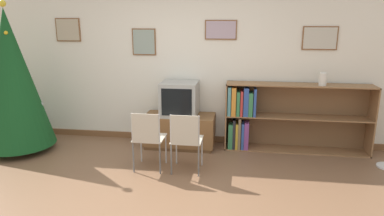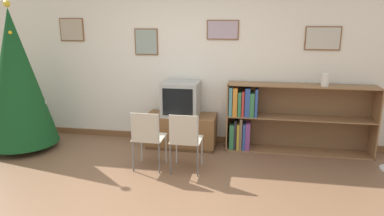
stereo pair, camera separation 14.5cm
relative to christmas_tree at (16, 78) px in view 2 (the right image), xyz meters
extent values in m
plane|color=brown|center=(2.47, -1.29, -1.12)|extent=(24.00, 24.00, 0.00)
cube|color=silver|center=(2.47, 0.86, 0.23)|extent=(8.90, 0.08, 2.70)
cube|color=brown|center=(2.47, 0.80, -1.07)|extent=(8.90, 0.03, 0.10)
cube|color=brown|center=(0.53, 0.81, 0.70)|extent=(0.42, 0.02, 0.37)
cube|color=tan|center=(0.53, 0.79, 0.70)|extent=(0.38, 0.01, 0.34)
cube|color=brown|center=(1.81, 0.81, 0.51)|extent=(0.38, 0.02, 0.42)
cube|color=gray|center=(1.81, 0.79, 0.51)|extent=(0.35, 0.01, 0.38)
cube|color=brown|center=(3.03, 0.81, 0.71)|extent=(0.49, 0.02, 0.30)
cube|color=#A893A3|center=(3.03, 0.79, 0.71)|extent=(0.45, 0.01, 0.26)
cube|color=brown|center=(4.50, 0.81, 0.59)|extent=(0.51, 0.02, 0.35)
cube|color=#BCB7A8|center=(4.50, 0.79, 0.59)|extent=(0.47, 0.01, 0.31)
cylinder|color=maroon|center=(0.00, 0.00, -1.07)|extent=(0.36, 0.36, 0.10)
cone|color=#14471E|center=(0.00, 0.00, 0.01)|extent=(1.06, 1.06, 2.05)
sphere|color=yellow|center=(0.00, 0.00, 1.08)|extent=(0.10, 0.10, 0.10)
sphere|color=gold|center=(0.05, -0.07, 0.68)|extent=(0.05, 0.05, 0.05)
sphere|color=gold|center=(-0.14, 0.09, 0.36)|extent=(0.05, 0.05, 0.05)
sphere|color=silver|center=(0.09, 0.43, -0.69)|extent=(0.05, 0.05, 0.05)
sphere|color=silver|center=(0.32, 0.16, -0.41)|extent=(0.05, 0.05, 0.05)
sphere|color=red|center=(-0.11, 0.23, 0.01)|extent=(0.06, 0.06, 0.06)
cube|color=brown|center=(2.43, 0.53, -1.10)|extent=(1.06, 0.50, 0.05)
cube|color=brown|center=(2.43, 0.53, -0.84)|extent=(1.10, 0.52, 0.47)
cube|color=#9E9E99|center=(2.43, 0.53, -0.34)|extent=(0.56, 0.50, 0.53)
cube|color=black|center=(2.43, 0.27, -0.34)|extent=(0.46, 0.01, 0.41)
cube|color=#BCB29E|center=(2.17, -0.34, -0.69)|extent=(0.40, 0.40, 0.02)
cube|color=#BCB29E|center=(2.17, -0.54, -0.49)|extent=(0.35, 0.01, 0.38)
cylinder|color=#B2B2B2|center=(1.99, -0.16, -0.91)|extent=(0.02, 0.02, 0.42)
cylinder|color=#B2B2B2|center=(2.35, -0.16, -0.91)|extent=(0.02, 0.02, 0.42)
cylinder|color=#B2B2B2|center=(1.99, -0.52, -0.91)|extent=(0.02, 0.02, 0.42)
cylinder|color=#B2B2B2|center=(2.35, -0.52, -0.91)|extent=(0.02, 0.02, 0.42)
cylinder|color=#B2B2B2|center=(1.99, -0.52, -0.71)|extent=(0.02, 0.02, 0.82)
cylinder|color=#B2B2B2|center=(2.35, -0.52, -0.71)|extent=(0.02, 0.02, 0.82)
cube|color=#BCB29E|center=(2.68, -0.34, -0.69)|extent=(0.40, 0.40, 0.02)
cube|color=#BCB29E|center=(2.68, -0.54, -0.49)|extent=(0.35, 0.01, 0.38)
cylinder|color=#B2B2B2|center=(2.50, -0.16, -0.91)|extent=(0.02, 0.02, 0.42)
cylinder|color=#B2B2B2|center=(2.86, -0.16, -0.91)|extent=(0.02, 0.02, 0.42)
cylinder|color=#B2B2B2|center=(2.50, -0.52, -0.91)|extent=(0.02, 0.02, 0.42)
cylinder|color=#B2B2B2|center=(2.86, -0.52, -0.91)|extent=(0.02, 0.02, 0.42)
cylinder|color=#B2B2B2|center=(2.50, -0.52, -0.71)|extent=(0.02, 0.02, 0.82)
cylinder|color=#B2B2B2|center=(2.86, -0.52, -0.71)|extent=(0.02, 0.02, 0.82)
cube|color=olive|center=(3.16, 0.62, -0.60)|extent=(0.02, 0.36, 1.05)
cube|color=olive|center=(5.31, 0.62, -0.60)|extent=(0.02, 0.36, 1.05)
cube|color=olive|center=(4.23, 0.62, -0.08)|extent=(2.17, 0.36, 0.02)
cube|color=olive|center=(4.23, 0.62, -1.11)|extent=(2.17, 0.36, 0.02)
cube|color=olive|center=(4.23, 0.62, -0.58)|extent=(2.13, 0.36, 0.02)
cube|color=brown|center=(4.23, 0.79, -0.60)|extent=(2.17, 0.01, 1.05)
cube|color=#337547|center=(3.23, 0.54, -0.91)|extent=(0.07, 0.21, 0.39)
cube|color=#232328|center=(3.29, 0.58, -0.87)|extent=(0.04, 0.29, 0.46)
cube|color=gold|center=(3.33, 0.56, -0.90)|extent=(0.04, 0.24, 0.41)
cube|color=#756047|center=(3.37, 0.57, -0.86)|extent=(0.04, 0.27, 0.49)
cube|color=#2D4C93|center=(3.42, 0.58, -0.90)|extent=(0.04, 0.28, 0.41)
cube|color=#7A3D7F|center=(3.48, 0.56, -0.89)|extent=(0.07, 0.23, 0.43)
cube|color=teal|center=(3.20, 0.55, -0.35)|extent=(0.05, 0.22, 0.44)
cube|color=orange|center=(3.27, 0.58, -0.35)|extent=(0.07, 0.27, 0.44)
cube|color=#337547|center=(3.34, 0.58, -0.38)|extent=(0.05, 0.28, 0.37)
cube|color=#B73333|center=(3.39, 0.58, -0.38)|extent=(0.04, 0.27, 0.39)
cube|color=#2D4C93|center=(3.45, 0.54, -0.35)|extent=(0.07, 0.21, 0.43)
cube|color=#337547|center=(3.52, 0.57, -0.39)|extent=(0.06, 0.25, 0.36)
cube|color=#2D4C93|center=(3.59, 0.56, -0.36)|extent=(0.04, 0.24, 0.43)
cylinder|color=silver|center=(4.55, 0.56, 0.02)|extent=(0.11, 0.11, 0.18)
torus|color=silver|center=(4.55, 0.56, 0.11)|extent=(0.10, 0.10, 0.02)
camera|label=1|loc=(3.37, -4.58, 0.85)|focal=32.00mm
camera|label=2|loc=(3.51, -4.56, 0.85)|focal=32.00mm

